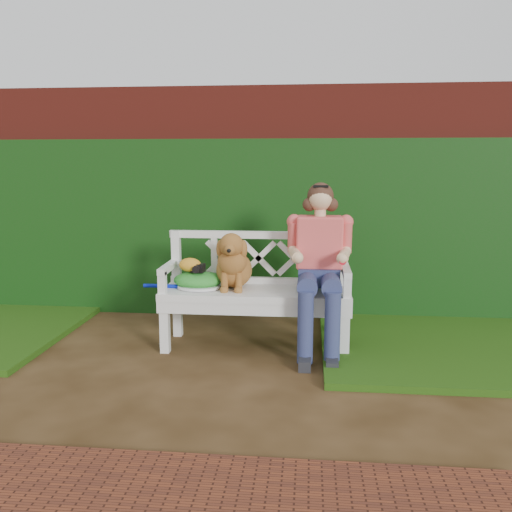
{
  "coord_description": "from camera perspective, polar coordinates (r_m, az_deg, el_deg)",
  "views": [
    {
      "loc": [
        0.99,
        -3.49,
        1.49
      ],
      "look_at": [
        0.56,
        0.72,
        0.75
      ],
      "focal_mm": 38.0,
      "sensor_mm": 36.0,
      "label": 1
    }
  ],
  "objects": [
    {
      "name": "ground",
      "position": [
        3.92,
        -9.53,
        -12.57
      ],
      "size": [
        60.0,
        60.0,
        0.0
      ],
      "primitive_type": "plane",
      "color": "#301E0C"
    },
    {
      "name": "baseball_glove",
      "position": [
        4.39,
        -6.96,
        -0.93
      ],
      "size": [
        0.21,
        0.18,
        0.11
      ],
      "primitive_type": "ellipsoid",
      "rotation": [
        0.0,
        0.0,
        -0.33
      ],
      "color": "orange",
      "rests_on": "green_bag"
    },
    {
      "name": "tennis_racket",
      "position": [
        4.39,
        -6.43,
        -3.23
      ],
      "size": [
        0.68,
        0.34,
        0.03
      ],
      "primitive_type": null,
      "rotation": [
        0.0,
        0.0,
        -0.1
      ],
      "color": "white",
      "rests_on": "garden_bench"
    },
    {
      "name": "camera_item",
      "position": [
        4.37,
        -6.13,
        -1.25
      ],
      "size": [
        0.11,
        0.09,
        0.07
      ],
      "primitive_type": "cube",
      "rotation": [
        0.0,
        0.0,
        -0.15
      ],
      "color": "black",
      "rests_on": "green_bag"
    },
    {
      "name": "green_bag",
      "position": [
        4.42,
        -6.15,
        -2.48
      ],
      "size": [
        0.46,
        0.39,
        0.13
      ],
      "primitive_type": null,
      "rotation": [
        0.0,
        0.0,
        0.26
      ],
      "color": "green",
      "rests_on": "garden_bench"
    },
    {
      "name": "dog",
      "position": [
        4.34,
        -2.38,
        -0.39
      ],
      "size": [
        0.31,
        0.43,
        0.47
      ],
      "primitive_type": null,
      "rotation": [
        0.0,
        0.0,
        -0.0
      ],
      "color": "#905D1D",
      "rests_on": "garden_bench"
    },
    {
      "name": "ivy_hedge",
      "position": [
        5.3,
        -5.05,
        2.93
      ],
      "size": [
        10.0,
        0.18,
        1.7
      ],
      "primitive_type": "cube",
      "color": "#173312",
      "rests_on": "ground"
    },
    {
      "name": "garden_bench",
      "position": [
        4.41,
        0.0,
        -6.54
      ],
      "size": [
        1.64,
        0.8,
        0.48
      ],
      "primitive_type": null,
      "rotation": [
        0.0,
        0.0,
        -0.13
      ],
      "color": "white",
      "rests_on": "ground"
    },
    {
      "name": "brick_wall",
      "position": [
        5.49,
        -4.66,
        5.8
      ],
      "size": [
        10.0,
        0.3,
        2.2
      ],
      "primitive_type": "cube",
      "color": "maroon",
      "rests_on": "ground"
    },
    {
      "name": "seated_woman",
      "position": [
        4.28,
        6.65,
        -1.67
      ],
      "size": [
        0.75,
        0.86,
        1.27
      ],
      "primitive_type": null,
      "rotation": [
        0.0,
        0.0,
        0.36
      ],
      "color": "red",
      "rests_on": "ground"
    },
    {
      "name": "grass_right",
      "position": [
        4.84,
        22.68,
        -8.51
      ],
      "size": [
        2.6,
        2.0,
        0.05
      ],
      "primitive_type": "cube",
      "color": "#1A3D0C",
      "rests_on": "ground"
    }
  ]
}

